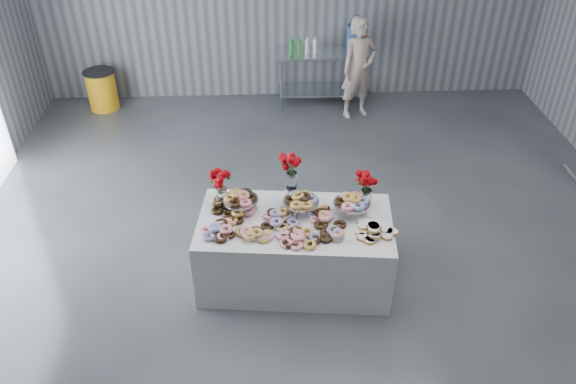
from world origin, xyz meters
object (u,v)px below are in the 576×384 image
at_px(prep_table, 322,68).
at_px(water_jug, 356,35).
at_px(person, 359,68).
at_px(trash_barrel, 102,90).
at_px(display_table, 295,250).

relative_size(prep_table, water_jug, 2.71).
height_order(person, trash_barrel, person).
distance_m(prep_table, water_jug, 0.73).
height_order(prep_table, person, person).
height_order(display_table, prep_table, prep_table).
distance_m(water_jug, trash_barrel, 4.11).
bearing_deg(trash_barrel, display_table, -54.93).
relative_size(display_table, prep_table, 1.27).
height_order(water_jug, person, person).
bearing_deg(water_jug, trash_barrel, 180.00).
height_order(prep_table, water_jug, water_jug).
xyz_separation_m(water_jug, trash_barrel, (-4.03, 0.00, -0.83)).
xyz_separation_m(prep_table, trash_barrel, (-3.53, -0.00, -0.30)).
bearing_deg(display_table, person, 72.33).
distance_m(prep_table, trash_barrel, 3.54).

